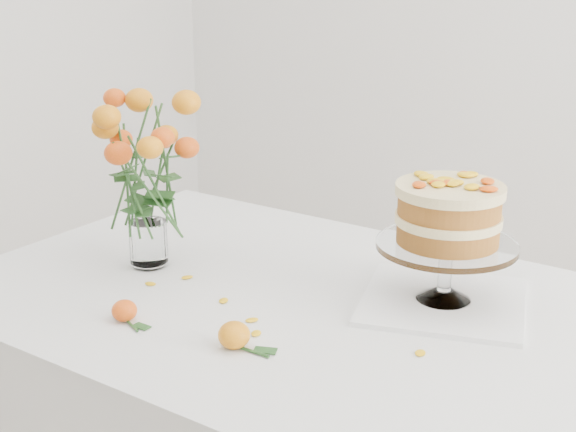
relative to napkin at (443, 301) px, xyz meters
name	(u,v)px	position (x,y,z in m)	size (l,w,h in m)	color
table	(301,335)	(-0.25, -0.14, -0.09)	(1.43, 0.93, 0.76)	tan
napkin	(443,301)	(0.00, 0.00, 0.00)	(0.31, 0.31, 0.01)	white
cake_stand	(448,220)	(0.00, 0.00, 0.17)	(0.27, 0.27, 0.25)	white
rose_vase	(144,159)	(-0.62, -0.18, 0.24)	(0.32, 0.32, 0.42)	white
loose_rose_near	(234,335)	(-0.23, -0.38, 0.02)	(0.10, 0.06, 0.05)	orange
loose_rose_far	(124,311)	(-0.47, -0.41, 0.02)	(0.08, 0.05, 0.04)	#C64D09
stray_petal_a	(224,301)	(-0.37, -0.24, 0.00)	(0.03, 0.02, 0.00)	yellow
stray_petal_b	(252,320)	(-0.27, -0.28, 0.00)	(0.03, 0.02, 0.00)	yellow
stray_petal_c	(256,334)	(-0.23, -0.32, 0.00)	(0.03, 0.02, 0.00)	yellow
stray_petal_d	(187,277)	(-0.51, -0.19, 0.00)	(0.03, 0.02, 0.00)	yellow
stray_petal_e	(150,284)	(-0.55, -0.26, 0.00)	(0.03, 0.02, 0.00)	yellow
stray_petal_f	(420,353)	(0.05, -0.22, 0.00)	(0.03, 0.02, 0.00)	yellow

